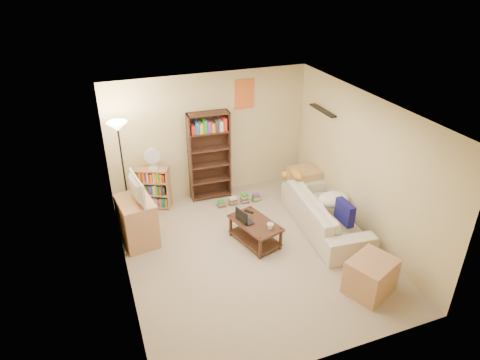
% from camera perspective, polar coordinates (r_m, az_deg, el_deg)
% --- Properties ---
extents(room, '(4.50, 4.54, 2.52)m').
position_cam_1_polar(room, '(6.40, 1.77, 1.90)').
color(room, tan).
rests_on(room, ground).
extents(sofa, '(2.35, 1.26, 0.64)m').
position_cam_1_polar(sofa, '(7.82, 11.27, -4.37)').
color(sofa, beige).
rests_on(sofa, ground).
extents(navy_pillow, '(0.13, 0.42, 0.38)m').
position_cam_1_polar(navy_pillow, '(7.36, 13.80, -4.20)').
color(navy_pillow, '#141457').
rests_on(navy_pillow, sofa).
extents(cream_blanket, '(0.59, 0.42, 0.25)m').
position_cam_1_polar(cream_blanket, '(7.81, 12.31, -2.57)').
color(cream_blanket, white).
rests_on(cream_blanket, sofa).
extents(tabby_cat, '(0.51, 0.22, 0.17)m').
position_cam_1_polar(tabby_cat, '(8.17, 7.23, 0.77)').
color(tabby_cat, orange).
rests_on(tabby_cat, sofa).
extents(coffee_table, '(0.76, 1.04, 0.42)m').
position_cam_1_polar(coffee_table, '(7.35, 2.03, -6.58)').
color(coffee_table, '#47271B').
rests_on(coffee_table, ground).
extents(laptop, '(0.47, 0.41, 0.03)m').
position_cam_1_polar(laptop, '(7.32, 1.03, -5.20)').
color(laptop, black).
rests_on(laptop, coffee_table).
extents(laptop_screen, '(0.10, 0.30, 0.21)m').
position_cam_1_polar(laptop_screen, '(7.19, 0.18, -4.82)').
color(laptop_screen, white).
rests_on(laptop_screen, laptop).
extents(mug, '(0.21, 0.21, 0.11)m').
position_cam_1_polar(mug, '(7.08, 4.05, -6.18)').
color(mug, white).
rests_on(mug, coffee_table).
extents(tv_remote, '(0.13, 0.17, 0.02)m').
position_cam_1_polar(tv_remote, '(7.52, 1.19, -4.23)').
color(tv_remote, black).
rests_on(tv_remote, coffee_table).
extents(tv_stand, '(0.64, 0.83, 0.82)m').
position_cam_1_polar(tv_stand, '(7.50, -13.54, -5.36)').
color(tv_stand, '#B17B56').
rests_on(tv_stand, ground).
extents(television, '(0.77, 0.30, 0.43)m').
position_cam_1_polar(television, '(7.19, -14.09, -1.20)').
color(television, black).
rests_on(television, tv_stand).
extents(tall_bookshelf, '(0.82, 0.31, 1.80)m').
position_cam_1_polar(tall_bookshelf, '(8.41, -4.10, 3.44)').
color(tall_bookshelf, '#3B2517').
rests_on(tall_bookshelf, ground).
extents(short_bookshelf, '(0.70, 0.51, 0.84)m').
position_cam_1_polar(short_bookshelf, '(8.43, -11.55, -1.06)').
color(short_bookshelf, '#B07855').
rests_on(short_bookshelf, ground).
extents(desk_fan, '(0.30, 0.17, 0.43)m').
position_cam_1_polar(desk_fan, '(8.11, -11.60, 2.89)').
color(desk_fan, silver).
rests_on(desk_fan, short_bookshelf).
extents(floor_lamp, '(0.34, 0.34, 1.99)m').
position_cam_1_polar(floor_lamp, '(7.47, -15.71, 4.52)').
color(floor_lamp, black).
rests_on(floor_lamp, ground).
extents(side_table, '(0.54, 0.54, 0.60)m').
position_cam_1_polar(side_table, '(8.81, 8.55, -0.34)').
color(side_table, tan).
rests_on(side_table, ground).
extents(end_cabinet, '(0.82, 0.76, 0.55)m').
position_cam_1_polar(end_cabinet, '(6.66, 17.02, -12.16)').
color(end_cabinet, tan).
rests_on(end_cabinet, ground).
extents(book_stacks, '(0.90, 0.14, 0.19)m').
position_cam_1_polar(book_stacks, '(8.53, -0.09, -2.68)').
color(book_stacks, red).
rests_on(book_stacks, ground).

